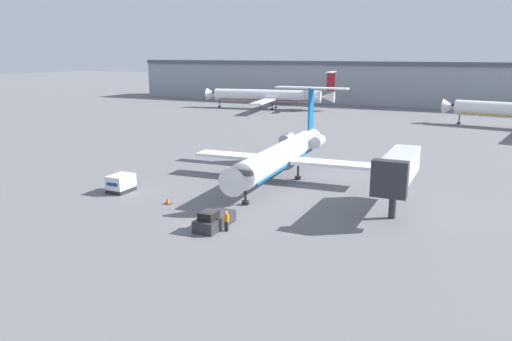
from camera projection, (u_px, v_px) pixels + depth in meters
The scene contains 9 objects.
ground_plane at pixel (212, 226), 45.81m from camera, with size 600.00×600.00×0.00m, color slate.
terminal_building at pixel (409, 83), 150.31m from camera, with size 180.00×16.80×13.00m.
airplane_main at pixel (282, 154), 62.00m from camera, with size 23.17×28.88×10.70m.
pushback_tug at pixel (214, 220), 45.40m from camera, with size 2.00×4.75×1.79m.
luggage_cart at pixel (121, 183), 56.97m from camera, with size 2.13×2.98×1.99m.
worker_near_tug at pixel (226, 221), 44.41m from camera, with size 0.40×0.26×1.84m.
traffic_cone_left at pixel (168, 201), 52.55m from camera, with size 0.70×0.70×0.68m.
airplane_parked_far_left at pixel (270, 96), 140.19m from camera, with size 37.29×33.53×10.51m.
jet_bridge at pixel (398, 169), 48.96m from camera, with size 3.20×11.47×6.19m.
Camera 1 is at (21.85, -37.70, 15.57)m, focal length 35.00 mm.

